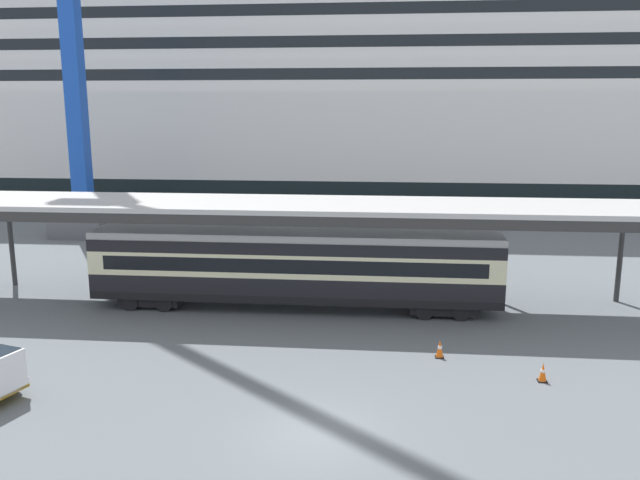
# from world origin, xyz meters

# --- Properties ---
(ground_plane) EXTENTS (400.00, 400.00, 0.00)m
(ground_plane) POSITION_xyz_m (0.00, 0.00, 0.00)
(ground_plane) COLOR slate
(cruise_ship) EXTENTS (127.84, 29.97, 41.57)m
(cruise_ship) POSITION_xyz_m (-15.65, 55.99, 14.20)
(cruise_ship) COLOR black
(cruise_ship) RESTS_ON ground
(platform_canopy) EXTENTS (41.18, 5.80, 5.55)m
(platform_canopy) POSITION_xyz_m (-2.44, 13.42, 5.29)
(platform_canopy) COLOR #B7B7B7
(platform_canopy) RESTS_ON ground
(train_carriage) EXTENTS (20.89, 2.81, 4.11)m
(train_carriage) POSITION_xyz_m (-2.44, 12.99, 2.30)
(train_carriage) COLOR black
(train_carriage) RESTS_ON ground
(traffic_cone_near) EXTENTS (0.36, 0.36, 0.76)m
(traffic_cone_near) POSITION_xyz_m (8.25, 4.91, 0.37)
(traffic_cone_near) COLOR black
(traffic_cone_near) RESTS_ON ground
(traffic_cone_mid) EXTENTS (0.36, 0.36, 0.78)m
(traffic_cone_mid) POSITION_xyz_m (4.53, 6.97, 0.39)
(traffic_cone_mid) COLOR black
(traffic_cone_mid) RESTS_ON ground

